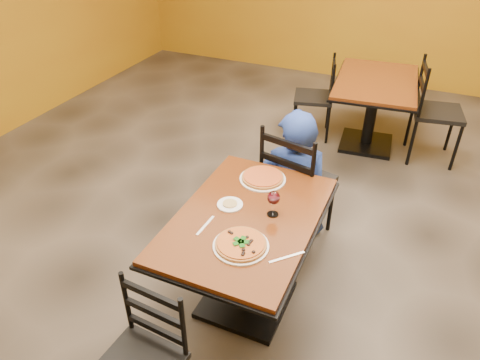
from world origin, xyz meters
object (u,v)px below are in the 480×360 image
at_px(plate_main, 241,246).
at_px(pizza_main, 241,244).
at_px(chair_second_right, 438,113).
at_px(side_plate, 230,205).
at_px(wine_glass, 273,202).
at_px(chair_second_left, 313,98).
at_px(diner, 293,176).
at_px(table_second, 374,98).
at_px(plate_far, 263,179).
at_px(pizza_far, 263,177).
at_px(table_main, 247,240).
at_px(chair_main_far, 298,182).

xyz_separation_m(plate_main, pizza_main, (0.00, 0.00, 0.02)).
height_order(chair_second_right, side_plate, chair_second_right).
xyz_separation_m(side_plate, wine_glass, (0.27, 0.02, 0.08)).
xyz_separation_m(chair_second_left, diner, (0.33, -1.73, 0.10)).
height_order(table_second, diner, diner).
bearing_deg(chair_second_right, plate_far, 144.95).
height_order(plate_far, pizza_far, pizza_far).
bearing_deg(diner, chair_second_left, -98.61).
height_order(table_main, plate_far, plate_far).
distance_m(chair_second_left, plate_far, 2.19).
xyz_separation_m(table_second, diner, (-0.30, -1.73, -0.01)).
height_order(diner, pizza_far, diner).
distance_m(pizza_far, wine_glass, 0.38).
relative_size(chair_main_far, plate_main, 3.24).
xyz_separation_m(chair_second_right, diner, (-0.94, -1.73, 0.04)).
xyz_separation_m(pizza_main, side_plate, (-0.21, 0.32, -0.02)).
height_order(table_second, side_plate, side_plate).
height_order(table_second, plate_far, plate_far).
distance_m(chair_main_far, chair_second_right, 1.95).
relative_size(chair_second_left, pizza_far, 3.19).
xyz_separation_m(chair_second_right, pizza_main, (-0.89, -2.82, 0.26)).
bearing_deg(plate_main, plate_far, 101.31).
distance_m(table_main, chair_main_far, 0.83).
bearing_deg(plate_far, chair_second_left, 96.42).
bearing_deg(chair_second_left, plate_far, -7.73).
distance_m(table_second, chair_main_far, 1.75).
relative_size(diner, plate_main, 3.53).
bearing_deg(plate_far, pizza_main, -78.69).
height_order(table_main, pizza_far, pizza_far).
distance_m(pizza_main, pizza_far, 0.68).
distance_m(table_second, chair_second_left, 0.64).
bearing_deg(pizza_far, wine_glass, -59.34).
relative_size(table_second, chair_main_far, 1.26).
bearing_deg(chair_second_right, table_main, 149.67).
xyz_separation_m(chair_second_left, pizza_main, (0.38, -2.82, 0.32)).
bearing_deg(chair_second_right, pizza_main, 152.82).
xyz_separation_m(chair_main_far, pizza_main, (0.00, -1.08, 0.27)).
bearing_deg(side_plate, wine_glass, 4.47).
xyz_separation_m(chair_main_far, pizza_far, (-0.13, -0.42, 0.27)).
relative_size(pizza_main, pizza_far, 1.01).
distance_m(side_plate, wine_glass, 0.29).
relative_size(chair_second_left, wine_glass, 4.97).
bearing_deg(chair_second_right, plate_main, 152.82).
xyz_separation_m(plate_main, wine_glass, (0.06, 0.34, 0.08)).
height_order(table_second, plate_main, plate_main).
distance_m(table_main, plate_main, 0.34).
relative_size(chair_second_right, plate_main, 3.27).
distance_m(chair_second_left, pizza_far, 2.19).
height_order(table_main, side_plate, side_plate).
bearing_deg(table_main, chair_second_right, 69.28).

